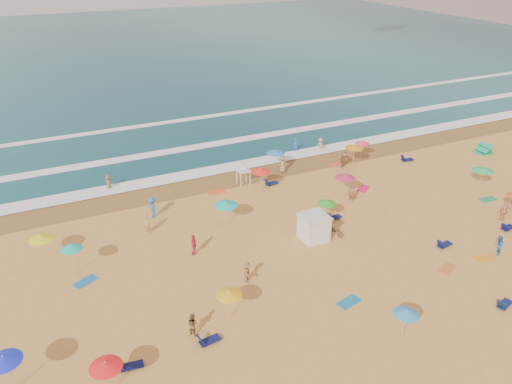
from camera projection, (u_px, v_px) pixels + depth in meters
name	position (u px, v px, depth m)	size (l,w,h in m)	color
ground	(307.00, 234.00, 41.10)	(220.00, 220.00, 0.00)	gold
ocean	(111.00, 51.00, 108.86)	(220.00, 140.00, 0.18)	#0C4756
wet_sand	(245.00, 176.00, 51.18)	(220.00, 220.00, 0.00)	olive
surf_foam	(214.00, 146.00, 58.25)	(200.00, 18.70, 0.05)	white
cabana	(314.00, 228.00, 40.00)	(2.00, 2.00, 2.00)	silver
cabana_roof	(315.00, 216.00, 39.52)	(2.20, 2.20, 0.12)	silver
bicycle	(335.00, 231.00, 40.75)	(0.54, 1.55, 0.81)	black
lifeguard_stand	(243.00, 175.00, 48.86)	(1.20, 1.20, 2.10)	white
beach_umbrellas	(307.00, 203.00, 41.41)	(47.79, 27.12, 0.75)	#C52B53
loungers	(361.00, 240.00, 39.85)	(35.34, 23.73, 0.34)	#0F144C
towels	(309.00, 252.00, 38.70)	(48.52, 25.68, 0.03)	#B01642
popup_tents	(505.00, 179.00, 49.01)	(11.99, 16.00, 1.20)	#F1355E
beachgoers	(265.00, 206.00, 43.60)	(46.12, 25.67, 2.14)	#C93254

